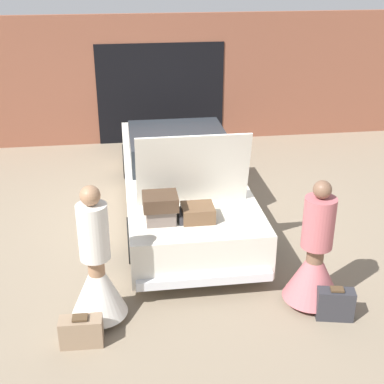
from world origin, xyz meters
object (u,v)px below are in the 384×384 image
at_px(suitcase_beside_right_person, 335,304).
at_px(person_left, 97,274).
at_px(person_right, 314,262).
at_px(suitcase_beside_left_person, 81,331).
at_px(car, 180,178).

bearing_deg(suitcase_beside_right_person, person_left, 172.02).
xyz_separation_m(person_right, suitcase_beside_right_person, (0.17, -0.35, -0.38)).
height_order(person_left, suitcase_beside_right_person, person_left).
xyz_separation_m(person_left, suitcase_beside_left_person, (-0.19, -0.44, -0.44)).
bearing_deg(car, suitcase_beside_right_person, -65.02).
bearing_deg(person_left, suitcase_beside_left_person, -21.34).
xyz_separation_m(car, person_right, (1.30, -2.80, -0.01)).
height_order(car, person_left, car).
relative_size(car, person_left, 2.98).
distance_m(person_left, person_right, 2.59).
bearing_deg(suitcase_beside_right_person, suitcase_beside_left_person, -178.91).
height_order(person_left, suitcase_beside_left_person, person_left).
height_order(car, person_right, car).
height_order(person_right, suitcase_beside_left_person, person_right).
xyz_separation_m(car, person_left, (-1.29, -2.76, 0.03)).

